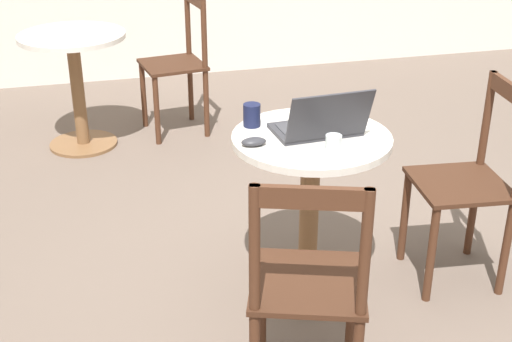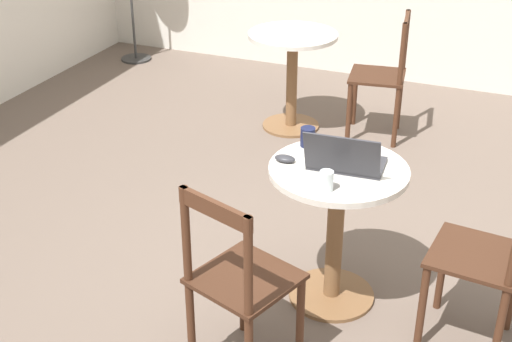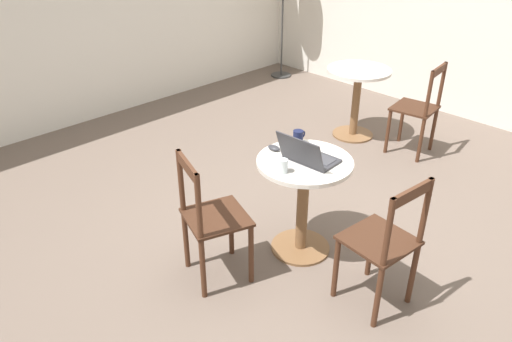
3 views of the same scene
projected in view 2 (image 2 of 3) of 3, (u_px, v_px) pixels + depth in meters
name	position (u px, v px, depth m)	size (l,w,h in m)	color
ground_plane	(318.00, 291.00, 3.66)	(16.00, 16.00, 0.00)	#66564C
cafe_table_near	(336.00, 209.00, 3.39)	(0.65, 0.65, 0.74)	brown
cafe_table_mid	(292.00, 62.00, 5.24)	(0.65, 0.65, 0.74)	brown
chair_near_front	(486.00, 259.00, 3.12)	(0.42, 0.42, 0.92)	#472819
chair_near_left	(239.00, 284.00, 2.96)	(0.49, 0.49, 0.92)	#472819
chair_mid_front	(383.00, 77.00, 5.12)	(0.44, 0.44, 0.92)	#472819
laptop	(345.00, 160.00, 3.25)	(0.31, 0.36, 0.22)	#2D2D33
mouse	(285.00, 158.00, 3.33)	(0.06, 0.10, 0.03)	#2D2D33
mug	(308.00, 137.00, 3.47)	(0.11, 0.07, 0.10)	#141938
drinking_glass	(326.00, 181.00, 3.08)	(0.06, 0.06, 0.09)	silver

